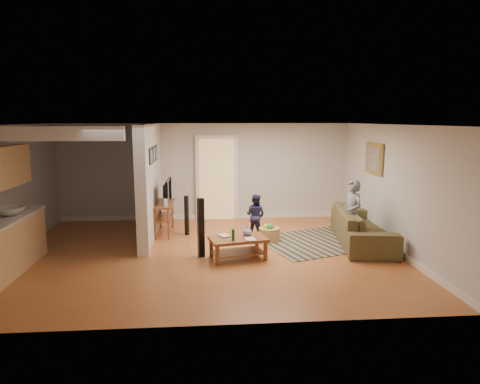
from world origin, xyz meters
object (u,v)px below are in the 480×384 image
object	(u,v)px
speaker_right	(187,215)
speaker_left	(201,228)
tv_console	(164,205)
coffee_table	(239,242)
sofa	(362,243)
toy_basket	(269,234)
toddler	(255,236)
child	(351,246)

from	to	relation	value
speaker_right	speaker_left	bearing A→B (deg)	-62.48
tv_console	speaker_right	size ratio (longest dim) A/B	1.28
coffee_table	tv_console	size ratio (longest dim) A/B	0.99
sofa	toy_basket	distance (m)	1.97
sofa	toy_basket	bearing A→B (deg)	89.03
coffee_table	speaker_left	size ratio (longest dim) A/B	1.01
speaker_right	toddler	size ratio (longest dim) A/B	0.94
sofa	coffee_table	bearing A→B (deg)	115.24
coffee_table	toy_basket	bearing A→B (deg)	56.28
toy_basket	toddler	bearing A→B (deg)	124.34
tv_console	speaker_right	world-z (taller)	tv_console
sofa	toddler	world-z (taller)	toddler
speaker_right	toy_basket	distance (m)	1.93
coffee_table	speaker_left	world-z (taller)	speaker_left
sofa	tv_console	bearing A→B (deg)	83.84
speaker_right	toddler	distance (m)	1.62
speaker_right	child	bearing A→B (deg)	-3.09
coffee_table	tv_console	distance (m)	2.50
speaker_left	speaker_right	distance (m)	1.64
speaker_left	toy_basket	world-z (taller)	speaker_left
coffee_table	speaker_right	world-z (taller)	speaker_right
tv_console	toddler	distance (m)	2.19
coffee_table	speaker_right	bearing A→B (deg)	120.36
child	toddler	xyz separation A→B (m)	(-1.89, 0.90, 0.00)
speaker_right	coffee_table	bearing A→B (deg)	-43.95
coffee_table	sofa	bearing A→B (deg)	16.45
sofa	child	xyz separation A→B (m)	(-0.30, -0.18, 0.00)
coffee_table	speaker_right	size ratio (longest dim) A/B	1.27
tv_console	toddler	bearing A→B (deg)	-10.77
coffee_table	tv_console	world-z (taller)	tv_console
speaker_right	child	size ratio (longest dim) A/B	0.65
speaker_right	tv_console	bearing A→B (deg)	179.27
toddler	child	bearing A→B (deg)	-170.55
speaker_left	toy_basket	bearing A→B (deg)	15.78
coffee_table	toy_basket	xyz separation A→B (m)	(0.75, 1.13, -0.15)
sofa	child	size ratio (longest dim) A/B	1.80
sofa	coffee_table	xyz separation A→B (m)	(-2.69, -0.79, 0.32)
child	tv_console	bearing A→B (deg)	-125.65
tv_console	speaker_right	xyz separation A→B (m)	(0.51, -0.15, -0.21)
speaker_left	tv_console	bearing A→B (deg)	98.40
sofa	child	bearing A→B (deg)	130.33
coffee_table	toddler	distance (m)	1.62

